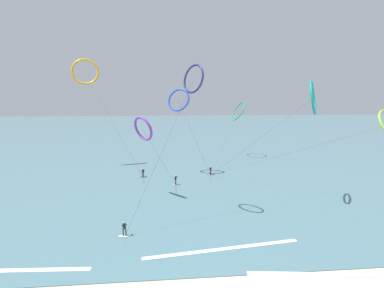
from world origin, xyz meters
name	(u,v)px	position (x,y,z in m)	size (l,w,h in m)	color
sea_water	(177,130)	(0.00, 104.08, 0.04)	(400.00, 200.00, 0.08)	#476B75
surfer_coral	(176,181)	(-2.08, 27.98, 0.82)	(1.40, 0.63, 1.70)	#EA7260
surfer_magenta	(211,171)	(4.82, 33.37, 0.82)	(1.40, 0.62, 1.70)	#CC288E
surfer_charcoal	(143,173)	(-8.14, 32.92, 0.82)	(1.40, 0.73, 1.70)	black
surfer_ivory	(124,230)	(-8.01, 11.38, 0.82)	(1.40, 0.63, 1.70)	silver
kite_navy	(193,79)	(-0.06, 16.58, 17.13)	(9.39, 6.96, 18.93)	navy
kite_violet	(143,129)	(-6.79, 22.54, 10.53)	(6.55, 7.31, 12.40)	purple
kite_amber	(85,72)	(-20.33, 42.20, 20.23)	(15.03, 10.65, 22.97)	orange
kite_emerald	(238,111)	(14.16, 49.04, 11.59)	(11.14, 18.55, 14.01)	#199351
kite_cobalt	(179,100)	(-1.24, 34.78, 14.51)	(8.57, 4.12, 16.73)	#2647B7
kite_teal	(313,98)	(16.35, 18.90, 14.93)	(13.30, 16.80, 17.29)	teal
wave_crest_near	(321,275)	(9.76, 3.58, 0.06)	(12.54, 0.50, 0.12)	white
wave_crest_mid	(34,270)	(-14.94, 6.21, 0.06)	(9.84, 0.50, 0.12)	white
wave_crest_far	(224,249)	(2.24, 8.01, 0.06)	(16.03, 0.50, 0.12)	white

